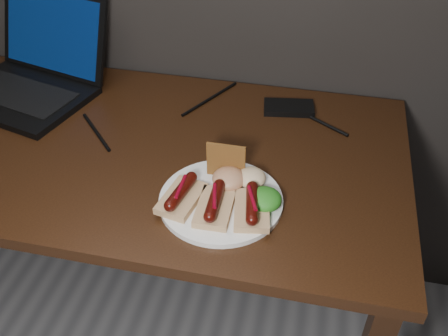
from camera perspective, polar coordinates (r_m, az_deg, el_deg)
name	(u,v)px	position (r m, az deg, el deg)	size (l,w,h in m)	color
desk	(122,170)	(1.31, -11.60, -0.17)	(1.40, 0.70, 0.75)	#331B0C
laptop	(32,73)	(1.51, -21.08, 10.15)	(0.43, 0.42, 0.25)	black
hard_drive	(289,108)	(1.35, 7.41, 6.85)	(0.13, 0.07, 0.02)	black
desk_cables	(143,112)	(1.34, -9.19, 6.31)	(1.00, 0.38, 0.01)	black
plate	(221,200)	(1.05, -0.35, -3.70)	(0.26, 0.26, 0.01)	white
bread_sausage_left	(181,195)	(1.04, -4.90, -3.12)	(0.09, 0.13, 0.04)	#DDB081
bread_sausage_center	(215,205)	(1.01, -1.06, -4.20)	(0.07, 0.12, 0.04)	#DDB081
bread_sausage_right	(252,207)	(1.01, 3.21, -4.47)	(0.09, 0.13, 0.04)	#DDB081
crispbread	(226,161)	(1.08, 0.23, 0.83)	(0.09, 0.01, 0.09)	olive
salad_greens	(265,199)	(1.02, 4.69, -3.57)	(0.07, 0.07, 0.04)	#125A12
salsa_mound	(229,179)	(1.07, 0.56, -1.21)	(0.07, 0.07, 0.04)	#AA2911
coleslaw_mound	(251,178)	(1.07, 3.12, -1.10)	(0.06, 0.06, 0.04)	white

